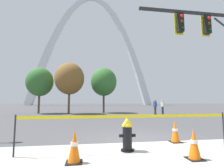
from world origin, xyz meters
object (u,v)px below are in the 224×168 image
at_px(pedestrian_walking_left, 162,107).
at_px(traffic_cone_mid_sidewalk, 74,147).
at_px(traffic_cone_by_hydrant, 194,144).
at_px(fire_hydrant, 127,134).
at_px(monument_arch, 92,56).
at_px(pedestrian_standing_center, 155,107).
at_px(traffic_cone_curb_edge, 175,132).

bearing_deg(pedestrian_walking_left, traffic_cone_mid_sidewalk, -121.99).
bearing_deg(traffic_cone_by_hydrant, fire_hydrant, 147.35).
relative_size(monument_arch, pedestrian_standing_center, 31.59).
bearing_deg(traffic_cone_curb_edge, monument_arch, 91.02).
height_order(fire_hydrant, traffic_cone_by_hydrant, fire_hydrant).
bearing_deg(fire_hydrant, traffic_cone_curb_edge, 22.04).
bearing_deg(pedestrian_standing_center, pedestrian_walking_left, 40.61).
xyz_separation_m(traffic_cone_by_hydrant, monument_arch, (-0.71, 65.58, 19.94)).
bearing_deg(traffic_cone_curb_edge, pedestrian_walking_left, 66.73).
distance_m(traffic_cone_curb_edge, pedestrian_standing_center, 11.44).
bearing_deg(monument_arch, traffic_cone_by_hydrant, -89.38).
xyz_separation_m(monument_arch, pedestrian_walking_left, (6.25, -52.05, -19.48)).
distance_m(monument_arch, pedestrian_walking_left, 55.92).
bearing_deg(traffic_cone_curb_edge, traffic_cone_by_hydrant, -104.54).
relative_size(traffic_cone_mid_sidewalk, pedestrian_standing_center, 0.46).
bearing_deg(traffic_cone_by_hydrant, traffic_cone_mid_sidewalk, 176.09).
relative_size(fire_hydrant, pedestrian_standing_center, 0.62).
height_order(traffic_cone_curb_edge, monument_arch, monument_arch).
distance_m(traffic_cone_mid_sidewalk, pedestrian_standing_center, 14.12).
height_order(fire_hydrant, traffic_cone_mid_sidewalk, fire_hydrant).
xyz_separation_m(fire_hydrant, traffic_cone_curb_edge, (1.83, 0.74, -0.11)).
relative_size(traffic_cone_by_hydrant, traffic_cone_mid_sidewalk, 1.00).
height_order(traffic_cone_by_hydrant, pedestrian_walking_left, pedestrian_walking_left).
bearing_deg(pedestrian_walking_left, fire_hydrant, -118.81).
height_order(traffic_cone_mid_sidewalk, traffic_cone_curb_edge, same).
bearing_deg(monument_arch, fire_hydrant, -90.62).
distance_m(fire_hydrant, traffic_cone_by_hydrant, 1.67).
xyz_separation_m(traffic_cone_mid_sidewalk, traffic_cone_curb_edge, (3.22, 1.45, 0.00)).
bearing_deg(traffic_cone_mid_sidewalk, monument_arch, 88.17).
distance_m(monument_arch, pedestrian_standing_center, 56.83).
bearing_deg(traffic_cone_by_hydrant, monument_arch, 90.62).
bearing_deg(traffic_cone_curb_edge, pedestrian_standing_center, 70.49).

